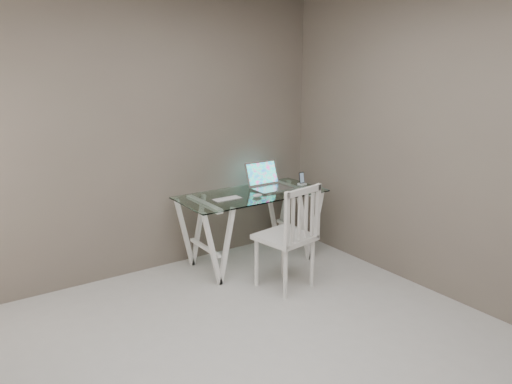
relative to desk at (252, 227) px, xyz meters
The scene contains 7 objects.
room 2.47m from the desk, 120.82° to the right, with size 4.50×4.52×2.71m.
desk is the anchor object (origin of this frame).
chair 0.75m from the desk, 94.27° to the right, with size 0.52×0.52×0.99m.
laptop 0.51m from the desk, 19.14° to the left, with size 0.39×0.37×0.27m.
keyboard 0.49m from the desk, behind, with size 0.29×0.13×0.01m, color silver.
mouse 0.41m from the desk, 101.37° to the right, with size 0.11×0.06×0.03m, color silver.
phone_dock 0.77m from the desk, ahead, with size 0.07×0.07×0.14m.
Camera 1 is at (-1.73, -2.26, 2.06)m, focal length 35.00 mm.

